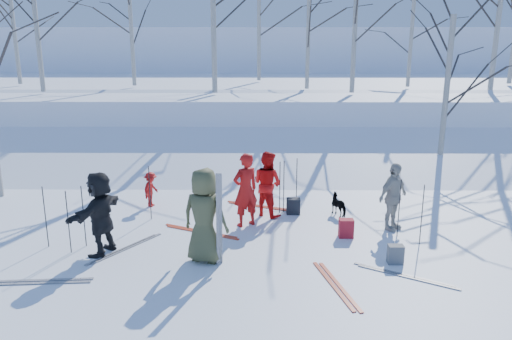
{
  "coord_description": "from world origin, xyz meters",
  "views": [
    {
      "loc": [
        0.1,
        -9.87,
        4.31
      ],
      "look_at": [
        0.0,
        1.5,
        1.3
      ],
      "focal_mm": 35.0,
      "sensor_mm": 36.0,
      "label": 1
    }
  ],
  "objects_px": {
    "skier_red_north": "(245,190)",
    "skier_red_seated": "(151,189)",
    "skier_cream_east": "(393,197)",
    "backpack_dark": "(293,206)",
    "skier_redor_behind": "(267,184)",
    "backpack_grey": "(395,254)",
    "skier_grey_west": "(100,213)",
    "dog": "(340,205)",
    "backpack_red": "(346,228)",
    "skier_olive_center": "(205,216)"
  },
  "relations": [
    {
      "from": "skier_red_north",
      "to": "skier_red_seated",
      "type": "bearing_deg",
      "value": -60.5
    },
    {
      "from": "skier_cream_east",
      "to": "backpack_dark",
      "type": "bearing_deg",
      "value": 115.32
    },
    {
      "from": "skier_redor_behind",
      "to": "backpack_grey",
      "type": "bearing_deg",
      "value": 170.5
    },
    {
      "from": "skier_grey_west",
      "to": "dog",
      "type": "bearing_deg",
      "value": 132.25
    },
    {
      "from": "skier_red_seated",
      "to": "backpack_red",
      "type": "height_order",
      "value": "skier_red_seated"
    },
    {
      "from": "skier_olive_center",
      "to": "backpack_grey",
      "type": "relative_size",
      "value": 5.02
    },
    {
      "from": "skier_redor_behind",
      "to": "dog",
      "type": "distance_m",
      "value": 1.91
    },
    {
      "from": "backpack_grey",
      "to": "skier_olive_center",
      "type": "bearing_deg",
      "value": 178.53
    },
    {
      "from": "skier_red_north",
      "to": "skier_redor_behind",
      "type": "height_order",
      "value": "skier_red_north"
    },
    {
      "from": "skier_redor_behind",
      "to": "skier_grey_west",
      "type": "relative_size",
      "value": 0.94
    },
    {
      "from": "dog",
      "to": "backpack_red",
      "type": "distance_m",
      "value": 1.45
    },
    {
      "from": "dog",
      "to": "skier_red_seated",
      "type": "bearing_deg",
      "value": -36.9
    },
    {
      "from": "skier_red_north",
      "to": "backpack_dark",
      "type": "distance_m",
      "value": 1.59
    },
    {
      "from": "skier_red_seated",
      "to": "backpack_red",
      "type": "distance_m",
      "value": 5.24
    },
    {
      "from": "skier_red_north",
      "to": "skier_red_seated",
      "type": "height_order",
      "value": "skier_red_north"
    },
    {
      "from": "skier_redor_behind",
      "to": "skier_cream_east",
      "type": "xyz_separation_m",
      "value": [
        2.87,
        -0.94,
        -0.03
      ]
    },
    {
      "from": "skier_red_seated",
      "to": "backpack_grey",
      "type": "xyz_separation_m",
      "value": [
        5.55,
        -3.43,
        -0.27
      ]
    },
    {
      "from": "backpack_red",
      "to": "skier_cream_east",
      "type": "bearing_deg",
      "value": 23.26
    },
    {
      "from": "skier_olive_center",
      "to": "dog",
      "type": "distance_m",
      "value": 4.15
    },
    {
      "from": "skier_red_seated",
      "to": "skier_red_north",
      "type": "bearing_deg",
      "value": -102.08
    },
    {
      "from": "skier_redor_behind",
      "to": "backpack_dark",
      "type": "distance_m",
      "value": 0.92
    },
    {
      "from": "dog",
      "to": "backpack_red",
      "type": "relative_size",
      "value": 1.53
    },
    {
      "from": "skier_grey_west",
      "to": "backpack_grey",
      "type": "distance_m",
      "value": 5.97
    },
    {
      "from": "dog",
      "to": "backpack_grey",
      "type": "height_order",
      "value": "dog"
    },
    {
      "from": "skier_redor_behind",
      "to": "dog",
      "type": "height_order",
      "value": "skier_redor_behind"
    },
    {
      "from": "backpack_red",
      "to": "skier_red_seated",
      "type": "bearing_deg",
      "value": 156.42
    },
    {
      "from": "skier_redor_behind",
      "to": "skier_grey_west",
      "type": "xyz_separation_m",
      "value": [
        -3.42,
        -2.32,
        0.05
      ]
    },
    {
      "from": "skier_red_north",
      "to": "backpack_red",
      "type": "relative_size",
      "value": 4.19
    },
    {
      "from": "skier_olive_center",
      "to": "backpack_dark",
      "type": "bearing_deg",
      "value": -105.71
    },
    {
      "from": "skier_red_north",
      "to": "skier_redor_behind",
      "type": "distance_m",
      "value": 0.89
    },
    {
      "from": "skier_red_north",
      "to": "skier_cream_east",
      "type": "distance_m",
      "value": 3.4
    },
    {
      "from": "skier_redor_behind",
      "to": "skier_grey_west",
      "type": "bearing_deg",
      "value": 72.58
    },
    {
      "from": "skier_redor_behind",
      "to": "backpack_dark",
      "type": "bearing_deg",
      "value": -132.56
    },
    {
      "from": "backpack_grey",
      "to": "skier_red_north",
      "type": "bearing_deg",
      "value": 145.8
    },
    {
      "from": "skier_grey_west",
      "to": "dog",
      "type": "relative_size",
      "value": 2.71
    },
    {
      "from": "skier_olive_center",
      "to": "skier_grey_west",
      "type": "bearing_deg",
      "value": 9.95
    },
    {
      "from": "skier_olive_center",
      "to": "backpack_red",
      "type": "xyz_separation_m",
      "value": [
        3.01,
        1.24,
        -0.74
      ]
    },
    {
      "from": "dog",
      "to": "skier_redor_behind",
      "type": "bearing_deg",
      "value": -28.65
    },
    {
      "from": "skier_grey_west",
      "to": "skier_red_seated",
      "type": "bearing_deg",
      "value": -168.9
    },
    {
      "from": "skier_red_seated",
      "to": "skier_cream_east",
      "type": "xyz_separation_m",
      "value": [
        5.93,
        -1.61,
        0.33
      ]
    },
    {
      "from": "backpack_red",
      "to": "backpack_grey",
      "type": "distance_m",
      "value": 1.53
    },
    {
      "from": "skier_redor_behind",
      "to": "skier_grey_west",
      "type": "height_order",
      "value": "skier_grey_west"
    },
    {
      "from": "skier_redor_behind",
      "to": "backpack_red",
      "type": "distance_m",
      "value": 2.34
    },
    {
      "from": "skier_grey_west",
      "to": "backpack_dark",
      "type": "relative_size",
      "value": 4.35
    },
    {
      "from": "skier_cream_east",
      "to": "skier_red_seated",
      "type": "bearing_deg",
      "value": 125.49
    },
    {
      "from": "skier_olive_center",
      "to": "skier_red_north",
      "type": "xyz_separation_m",
      "value": [
        0.74,
        1.95,
        -0.07
      ]
    },
    {
      "from": "skier_olive_center",
      "to": "skier_red_north",
      "type": "distance_m",
      "value": 2.09
    },
    {
      "from": "skier_cream_east",
      "to": "backpack_red",
      "type": "bearing_deg",
      "value": 163.95
    },
    {
      "from": "skier_grey_west",
      "to": "backpack_red",
      "type": "relative_size",
      "value": 4.14
    },
    {
      "from": "skier_grey_west",
      "to": "backpack_dark",
      "type": "distance_m",
      "value": 4.8
    }
  ]
}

